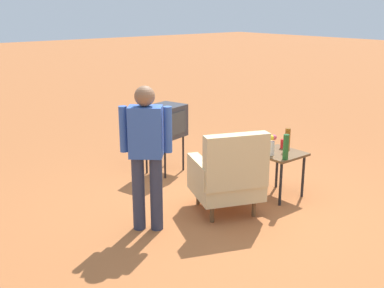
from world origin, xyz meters
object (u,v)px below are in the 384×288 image
Objects in this scene: bottle_short_clear at (264,146)px; bottle_tall_amber at (287,139)px; armchair at (229,175)px; side_table at (280,159)px; bottle_wine_green at (286,147)px; tv_on_stand at (165,122)px; flower_vase at (271,144)px; soda_can_red at (283,144)px; person_standing at (146,150)px.

bottle_short_clear is 0.37m from bottle_tall_amber.
side_table is at bearing 179.46° from armchair.
armchair is at bearing -0.54° from side_table.
tv_on_stand is at bearing -77.56° from bottle_wine_green.
bottle_short_clear is (-0.39, 1.62, -0.08)m from tv_on_stand.
flower_vase is (0.32, -0.00, -0.00)m from bottle_tall_amber.
flower_vase is at bearing -89.14° from bottle_wine_green.
armchair is at bearing 7.39° from bottle_short_clear.
side_table is 0.28m from bottle_tall_amber.
side_table is 2.28× the size of flower_vase.
soda_can_red is at bearing -136.14° from bottle_wine_green.
armchair is 8.69× the size of soda_can_red.
tv_on_stand is 5.15× the size of bottle_short_clear.
armchair is 3.53× the size of bottle_tall_amber.
armchair is 1.03× the size of tv_on_stand.
person_standing is 2.09m from soda_can_red.
soda_can_red is (-2.07, 0.18, -0.27)m from person_standing.
side_table is 0.38m from bottle_wine_green.
person_standing reaches higher than flower_vase.
tv_on_stand reaches higher than soda_can_red.
bottle_tall_amber is (0.04, 0.11, 0.09)m from soda_can_red.
soda_can_red is at bearing -110.31° from bottle_tall_amber.
soda_can_red is (-0.35, -0.34, -0.10)m from bottle_wine_green.
armchair is at bearing 163.76° from person_standing.
flower_vase reaches higher than soda_can_red.
soda_can_red is (-0.18, -0.11, 0.15)m from side_table.
person_standing is 1.71m from bottle_short_clear.
armchair is at bearing 5.30° from soda_can_red.
armchair is 5.30× the size of bottle_short_clear.
soda_can_red is (-1.09, -0.10, 0.17)m from armchair.
bottle_tall_amber is 1.13× the size of flower_vase.
soda_can_red is at bearing -164.12° from flower_vase.
flower_vase is (-0.03, 0.09, 0.05)m from bottle_short_clear.
soda_can_red is 0.61× the size of bottle_short_clear.
flower_vase is (-0.73, 0.00, 0.26)m from armchair.
person_standing reaches higher than bottle_short_clear.
bottle_tall_amber is (-0.14, -0.00, 0.24)m from side_table.
tv_on_stand is at bearing -131.99° from person_standing.
tv_on_stand is at bearing -70.75° from side_table.
bottle_wine_green is 0.39m from bottle_tall_amber.
bottle_short_clear is (-1.68, 0.19, -0.23)m from person_standing.
bottle_wine_green is at bearing 162.01° from armchair.
soda_can_red is (-0.78, 1.61, -0.12)m from tv_on_stand.
bottle_tall_amber reaches higher than side_table.
bottle_short_clear reaches higher than soda_can_red.
bottle_short_clear is at bearing 1.51° from soda_can_red.
armchair is 1.11m from person_standing.
tv_on_stand is 3.43× the size of bottle_tall_amber.
bottle_tall_amber is at bearing 179.75° from armchair.
person_standing is 8.20× the size of bottle_short_clear.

